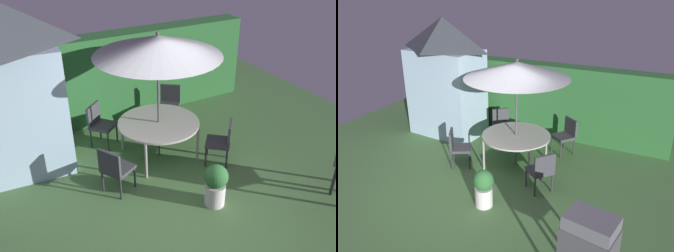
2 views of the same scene
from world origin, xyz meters
TOP-DOWN VIEW (x-y plane):
  - ground_plane at (0.00, 0.00)m, footprint 11.00×11.00m
  - hedge_backdrop at (0.00, 3.50)m, footprint 7.35×0.56m
  - garden_shed at (-2.18, 2.31)m, footprint 2.14×1.46m
  - patio_table at (0.36, 1.42)m, footprint 1.60×1.60m
  - patio_umbrella at (0.36, 1.42)m, footprint 2.33×2.33m
  - bbq_grill at (2.73, -1.36)m, footprint 0.78×0.62m
  - chair_near_shed at (-0.51, 2.41)m, footprint 0.65×0.65m
  - chair_far_side at (-0.84, 0.75)m, footprint 0.63×0.63m
  - chair_toward_hedge at (1.32, 0.60)m, footprint 0.65×0.65m
  - chair_toward_house at (1.24, 2.55)m, footprint 0.65×0.65m
  - potted_plant_by_shed at (0.50, -0.35)m, footprint 0.40×0.40m

SIDE VIEW (x-z plane):
  - ground_plane at x=0.00m, z-range 0.00..0.00m
  - potted_plant_by_shed at x=0.50m, z-range 0.03..0.79m
  - chair_near_shed at x=-0.51m, z-range 0.07..0.97m
  - chair_far_side at x=-0.84m, z-range 0.07..0.97m
  - chair_toward_hedge at x=1.32m, z-range 0.07..0.97m
  - chair_toward_house at x=1.24m, z-range 0.07..0.97m
  - patio_table at x=0.36m, z-range 0.34..1.11m
  - bbq_grill at x=2.73m, z-range 0.25..1.45m
  - hedge_backdrop at x=0.00m, z-range 0.00..2.01m
  - garden_shed at x=-2.18m, z-range 0.03..3.26m
  - patio_umbrella at x=0.36m, z-range 1.03..3.57m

